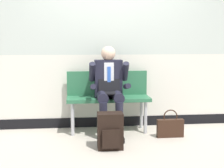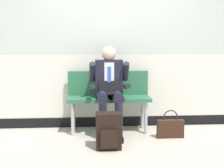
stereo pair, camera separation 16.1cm
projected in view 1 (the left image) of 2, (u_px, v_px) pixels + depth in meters
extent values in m
plane|color=#B2A899|center=(114.00, 136.00, 4.65)|extent=(18.00, 18.00, 0.00)
cube|color=silver|center=(110.00, 86.00, 5.11)|extent=(6.70, 0.12, 0.99)
cube|color=black|center=(110.00, 121.00, 5.19)|extent=(6.70, 0.14, 0.16)
cube|color=#2D6B47|center=(108.00, 99.00, 4.78)|extent=(1.22, 0.42, 0.05)
cube|color=#2D6B47|center=(107.00, 83.00, 4.93)|extent=(1.22, 0.04, 0.37)
cylinder|color=#B7B7BC|center=(73.00, 119.00, 4.61)|extent=(0.05, 0.05, 0.48)
cylinder|color=#B7B7BC|center=(73.00, 115.00, 4.91)|extent=(0.05, 0.05, 0.48)
cylinder|color=#B7B7BC|center=(145.00, 117.00, 4.73)|extent=(0.05, 0.05, 0.48)
cylinder|color=#B7B7BC|center=(141.00, 113.00, 5.02)|extent=(0.05, 0.05, 0.48)
cylinder|color=#1E1E2D|center=(102.00, 97.00, 4.55)|extent=(0.15, 0.40, 0.15)
cylinder|color=#1E1E2D|center=(103.00, 121.00, 4.41)|extent=(0.11, 0.11, 0.53)
cube|color=black|center=(104.00, 139.00, 4.38)|extent=(0.10, 0.26, 0.07)
cylinder|color=#1E1E2D|center=(118.00, 96.00, 4.58)|extent=(0.15, 0.40, 0.15)
cylinder|color=#1E1E2D|center=(119.00, 121.00, 4.43)|extent=(0.11, 0.11, 0.53)
cube|color=black|center=(120.00, 138.00, 4.40)|extent=(0.10, 0.26, 0.07)
cube|color=#1E1E2D|center=(108.00, 79.00, 4.74)|extent=(0.40, 0.18, 0.55)
cube|color=silver|center=(109.00, 76.00, 4.64)|extent=(0.14, 0.01, 0.39)
cube|color=blue|center=(109.00, 78.00, 4.64)|extent=(0.05, 0.01, 0.33)
sphere|color=beige|center=(108.00, 53.00, 4.69)|extent=(0.21, 0.21, 0.21)
cylinder|color=#1E1E2D|center=(92.00, 72.00, 4.63)|extent=(0.09, 0.25, 0.30)
cylinder|color=#1E1E2D|center=(93.00, 87.00, 4.49)|extent=(0.08, 0.27, 0.12)
cylinder|color=#1E1E2D|center=(125.00, 71.00, 4.68)|extent=(0.09, 0.25, 0.30)
cylinder|color=#1E1E2D|center=(127.00, 86.00, 4.54)|extent=(0.08, 0.27, 0.12)
cube|color=black|center=(110.00, 93.00, 4.53)|extent=(0.31, 0.22, 0.02)
cube|color=black|center=(109.00, 84.00, 4.64)|extent=(0.31, 0.08, 0.21)
cube|color=black|center=(110.00, 131.00, 4.07)|extent=(0.32, 0.21, 0.46)
cube|color=black|center=(111.00, 139.00, 3.96)|extent=(0.22, 0.04, 0.23)
cube|color=#331E14|center=(170.00, 128.00, 4.56)|extent=(0.38, 0.08, 0.26)
torus|color=#331E14|center=(170.00, 117.00, 4.54)|extent=(0.21, 0.02, 0.21)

